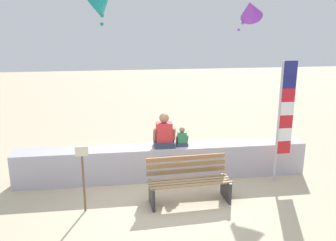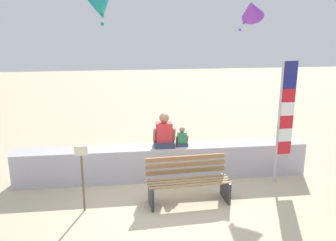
# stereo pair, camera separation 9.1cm
# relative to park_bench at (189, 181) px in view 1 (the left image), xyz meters

# --- Properties ---
(ground_plane) EXTENTS (40.00, 40.00, 0.00)m
(ground_plane) POSITION_rel_park_bench_xyz_m (-0.37, 0.06, -0.42)
(ground_plane) COLOR #C8B695
(seawall_ledge) EXTENTS (6.60, 0.55, 0.77)m
(seawall_ledge) POSITION_rel_park_bench_xyz_m (-0.37, 1.19, -0.04)
(seawall_ledge) COLOR #B3AFBC
(seawall_ledge) RESTS_ON ground
(park_bench) EXTENTS (1.67, 0.70, 0.88)m
(park_bench) POSITION_rel_park_bench_xyz_m (0.00, 0.00, 0.00)
(park_bench) COLOR #9B7D55
(park_bench) RESTS_ON ground
(person_adult) EXTENTS (0.51, 0.37, 0.78)m
(person_adult) POSITION_rel_park_bench_xyz_m (-0.34, 1.17, 0.65)
(person_adult) COLOR #2C364F
(person_adult) RESTS_ON seawall_ledge
(person_child) EXTENTS (0.29, 0.21, 0.44)m
(person_child) POSITION_rel_park_bench_xyz_m (0.07, 1.17, 0.52)
(person_child) COLOR #2F3650
(person_child) RESTS_ON seawall_ledge
(flag_banner) EXTENTS (0.35, 0.05, 2.72)m
(flag_banner) POSITION_rel_park_bench_xyz_m (2.18, 0.62, 1.14)
(flag_banner) COLOR #B7B7BC
(flag_banner) RESTS_ON ground
(kite_purple) EXTENTS (0.94, 0.99, 0.97)m
(kite_purple) POSITION_rel_park_bench_xyz_m (2.31, 3.37, 3.38)
(kite_purple) COLOR purple
(sign_post) EXTENTS (0.24, 0.04, 1.30)m
(sign_post) POSITION_rel_park_bench_xyz_m (-2.03, -0.14, 0.35)
(sign_post) COLOR brown
(sign_post) RESTS_ON ground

